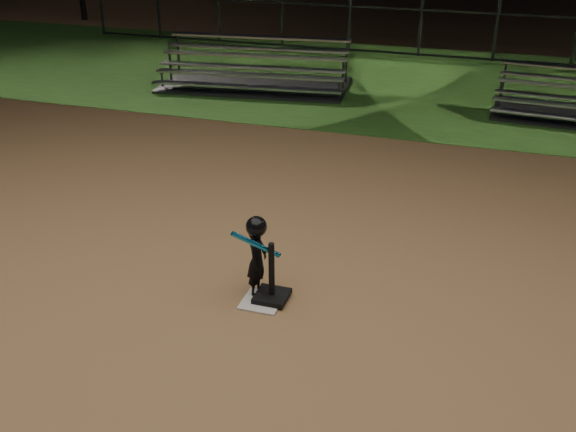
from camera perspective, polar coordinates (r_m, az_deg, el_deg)
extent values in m
plane|color=#956C43|center=(7.93, -2.21, -7.28)|extent=(80.00, 80.00, 0.00)
cube|color=#27521A|center=(16.94, 9.46, 10.97)|extent=(60.00, 8.00, 0.01)
cube|color=beige|center=(7.93, -2.21, -7.20)|extent=(0.45, 0.45, 0.02)
cube|color=black|center=(7.95, -1.36, -6.73)|extent=(0.38, 0.38, 0.06)
cylinder|color=black|center=(7.76, -1.39, -4.49)|extent=(0.07, 0.07, 0.66)
imported|color=black|center=(7.87, -2.61, -3.71)|extent=(0.22, 0.33, 0.91)
sphere|color=black|center=(7.66, -2.68, -0.90)|extent=(0.24, 0.24, 0.24)
cylinder|color=#1C9CF1|center=(7.59, -2.69, -2.41)|extent=(0.49, 0.39, 0.43)
cylinder|color=black|center=(7.70, -1.25, -3.01)|extent=(0.17, 0.14, 0.14)
cube|color=#B8B8BD|center=(15.77, -3.34, 11.75)|extent=(4.36, 0.75, 0.04)
cube|color=#B8B8BD|center=(15.53, -3.60, 10.77)|extent=(4.36, 0.75, 0.03)
cube|color=#B8B8BD|center=(16.26, -2.83, 13.32)|extent=(4.36, 0.75, 0.04)
cube|color=#B8B8BD|center=(16.02, -3.08, 12.39)|extent=(4.36, 0.75, 0.03)
cube|color=#B8B8BD|center=(16.76, -2.35, 14.79)|extent=(4.36, 0.75, 0.04)
cube|color=#B8B8BD|center=(16.51, -2.59, 13.91)|extent=(4.36, 0.75, 0.03)
cube|color=#38383D|center=(16.43, -2.78, 10.91)|extent=(4.57, 2.60, 0.07)
cube|color=#38383D|center=(19.82, 10.89, 13.21)|extent=(20.00, 0.05, 0.05)
cube|color=#38383D|center=(19.59, 11.19, 16.62)|extent=(20.00, 0.05, 0.05)
cylinder|color=#38383D|center=(20.78, -3.24, 17.58)|extent=(0.08, 0.08, 2.50)
cylinder|color=#38383D|center=(19.59, 11.19, 16.62)|extent=(0.08, 0.08, 2.50)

